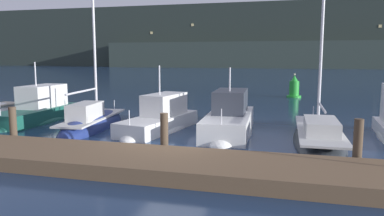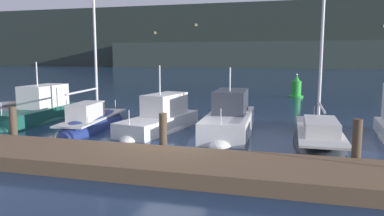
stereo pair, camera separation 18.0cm
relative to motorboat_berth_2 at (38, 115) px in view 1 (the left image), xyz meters
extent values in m
plane|color=#192D4C|center=(8.93, -4.29, -0.35)|extent=(400.00, 400.00, 0.00)
cube|color=brown|center=(8.93, -6.59, -0.13)|extent=(31.11, 2.80, 0.45)
cylinder|color=#4C3D2D|center=(2.67, -4.94, 0.41)|extent=(0.28, 0.28, 1.52)
cylinder|color=#4C3D2D|center=(8.93, -4.94, 0.41)|extent=(0.28, 0.28, 1.52)
cylinder|color=#4C3D2D|center=(15.20, -4.94, 0.45)|extent=(0.28, 0.28, 1.59)
cylinder|color=silver|center=(-3.72, 2.93, 0.50)|extent=(0.04, 0.04, 0.50)
ellipsoid|color=#195647|center=(0.00, -0.12, -0.35)|extent=(2.21, 6.23, 1.01)
cube|color=#195647|center=(0.00, -0.12, 0.01)|extent=(2.03, 5.61, 0.72)
cube|color=silver|center=(-0.01, 0.50, 0.97)|extent=(1.47, 2.75, 1.19)
cube|color=black|center=(-0.04, 1.74, 1.14)|extent=(1.24, 0.27, 0.53)
cylinder|color=silver|center=(0.00, 0.01, 2.19)|extent=(0.07, 0.07, 1.27)
cylinder|color=silver|center=(0.07, -2.71, 0.67)|extent=(0.04, 0.04, 0.60)
ellipsoid|color=navy|center=(3.83, -0.91, -0.35)|extent=(2.43, 6.77, 1.56)
cube|color=silver|center=(3.83, -0.91, 0.16)|extent=(2.04, 5.69, 0.08)
cube|color=silver|center=(3.92, -1.70, 0.58)|extent=(1.25, 2.22, 0.76)
cylinder|color=silver|center=(3.77, -0.39, 4.17)|extent=(0.12, 0.12, 8.02)
cylinder|color=silver|center=(3.95, -1.97, 1.54)|extent=(0.46, 3.17, 0.09)
cylinder|color=silver|center=(3.48, 2.12, 0.41)|extent=(0.04, 0.04, 0.50)
ellipsoid|color=white|center=(7.17, -0.68, -0.35)|extent=(2.82, 5.93, 1.04)
cube|color=white|center=(7.17, -0.68, -0.01)|extent=(2.57, 5.34, 0.67)
cube|color=silver|center=(7.27, -0.12, 0.83)|extent=(1.67, 2.69, 1.01)
cube|color=black|center=(7.47, 1.00, 0.98)|extent=(1.12, 0.41, 0.46)
cylinder|color=silver|center=(7.19, -0.56, 2.02)|extent=(0.07, 0.07, 1.37)
cylinder|color=silver|center=(6.74, -3.03, 0.62)|extent=(0.04, 0.04, 0.60)
ellipsoid|color=white|center=(10.48, -0.46, -0.35)|extent=(2.37, 6.30, 1.37)
cube|color=white|center=(10.48, -0.46, 0.09)|extent=(2.17, 5.67, 0.89)
cube|color=#333842|center=(10.45, 0.16, 1.05)|extent=(1.54, 2.80, 1.03)
cube|color=black|center=(10.38, 1.40, 1.20)|extent=(1.25, 0.28, 0.46)
cylinder|color=silver|center=(10.47, -0.34, 2.10)|extent=(0.07, 0.07, 1.07)
cylinder|color=silver|center=(10.61, -3.06, 0.84)|extent=(0.04, 0.04, 0.60)
ellipsoid|color=#2D3338|center=(14.31, -1.27, -0.35)|extent=(2.11, 7.63, 1.10)
cube|color=silver|center=(14.31, -1.27, 0.17)|extent=(1.77, 6.41, 0.08)
cube|color=silver|center=(14.32, -2.18, 0.47)|extent=(1.24, 2.45, 0.53)
cylinder|color=silver|center=(14.30, -0.66, 4.34)|extent=(0.12, 0.12, 8.35)
cylinder|color=silver|center=(14.32, -2.08, 1.20)|extent=(0.13, 2.84, 0.09)
cylinder|color=silver|center=(14.26, 2.23, 0.42)|extent=(0.04, 0.04, 0.50)
cylinder|color=green|center=(13.38, 15.83, -0.27)|extent=(1.21, 1.21, 0.16)
cylinder|color=green|center=(13.38, 15.83, 0.43)|extent=(0.80, 0.80, 1.24)
cone|color=green|center=(13.38, 15.83, 1.30)|extent=(0.56, 0.56, 0.50)
sphere|color=#F9EAB7|center=(13.38, 15.83, 1.60)|extent=(0.16, 0.16, 0.16)
cube|color=#28332D|center=(8.93, 107.15, 9.52)|extent=(240.00, 16.00, 19.75)
cube|color=#333F39|center=(28.55, 97.15, 3.50)|extent=(144.00, 10.00, 7.70)
cube|color=#F4DB8C|center=(-16.93, 99.10, 6.88)|extent=(0.80, 0.10, 0.80)
cube|color=#F4DB8C|center=(-31.57, 99.10, 10.67)|extent=(0.80, 0.10, 0.80)
cube|color=#F4DB8C|center=(36.38, 99.10, 11.42)|extent=(0.80, 0.10, 0.80)
cube|color=#F4DB8C|center=(-17.76, 99.10, 12.90)|extent=(0.80, 0.10, 0.80)
camera|label=1|loc=(13.18, -17.05, 3.13)|focal=35.00mm
camera|label=2|loc=(13.35, -17.01, 3.13)|focal=35.00mm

